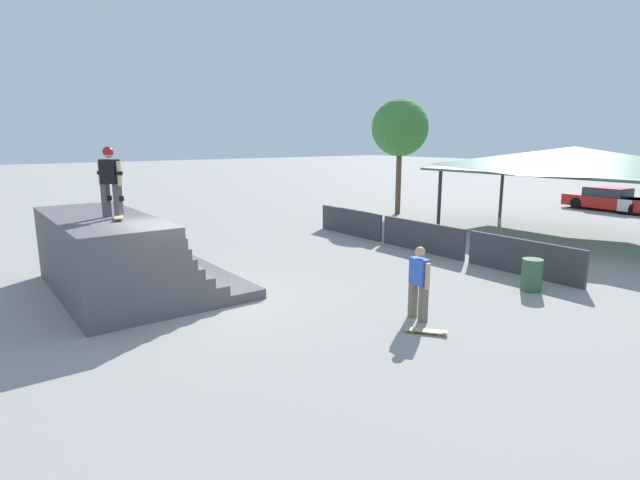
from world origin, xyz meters
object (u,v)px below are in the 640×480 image
skateboard_on_deck (119,217)px  tree_beside_pavilion (400,128)px  skater_on_deck (110,177)px  skateboard_on_ground (428,331)px  trash_bin (532,275)px  bystander_walking (419,279)px  parked_car_red (608,200)px

skateboard_on_deck → tree_beside_pavilion: bearing=128.4°
skater_on_deck → skateboard_on_ground: 8.25m
skateboard_on_deck → skater_on_deck: bearing=-163.2°
skateboard_on_deck → skateboard_on_ground: size_ratio=1.00×
skateboard_on_deck → trash_bin: (5.51, 8.76, -1.65)m
skateboard_on_deck → tree_beside_pavilion: 17.13m
bystander_walking → trash_bin: size_ratio=1.93×
skateboard_on_ground → skateboard_on_deck: bearing=179.0°
trash_bin → parked_car_red: (-5.70, 17.29, 0.18)m
skateboard_on_ground → parked_car_red: 22.56m
tree_beside_pavilion → skateboard_on_deck: bearing=-68.4°
trash_bin → parked_car_red: parked_car_red is taller
skater_on_deck → trash_bin: bearing=21.5°
bystander_walking → parked_car_red: (-5.38, 21.26, -0.31)m
skater_on_deck → trash_bin: (6.00, 8.76, -2.57)m
skateboard_on_ground → tree_beside_pavilion: size_ratio=0.14×
skateboard_on_deck → trash_bin: 10.48m
bystander_walking → trash_bin: 4.01m
tree_beside_pavilion → skateboard_on_ground: bearing=-43.3°
skater_on_deck → parked_car_red: bearing=55.2°
trash_bin → parked_car_red: 18.21m
bystander_walking → skateboard_on_ground: size_ratio=2.04×
parked_car_red → tree_beside_pavilion: bearing=-116.4°
skateboard_on_deck → bystander_walking: size_ratio=0.49×
bystander_walking → skateboard_on_ground: 1.19m
tree_beside_pavilion → parked_car_red: 12.54m
trash_bin → tree_beside_pavilion: bearing=149.2°
skateboard_on_deck → parked_car_red: size_ratio=0.17×
tree_beside_pavilion → parked_car_red: tree_beside_pavilion is taller
parked_car_red → skater_on_deck: bearing=-86.5°
trash_bin → parked_car_red: size_ratio=0.18×
trash_bin → skater_on_deck: bearing=-124.4°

